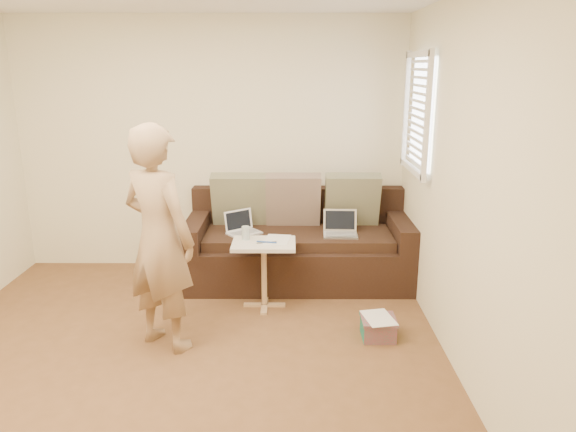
{
  "coord_description": "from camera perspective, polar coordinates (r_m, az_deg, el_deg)",
  "views": [
    {
      "loc": [
        0.82,
        -3.35,
        2.1
      ],
      "look_at": [
        0.8,
        1.4,
        0.78
      ],
      "focal_mm": 33.68,
      "sensor_mm": 36.0,
      "label": 1
    }
  ],
  "objects": [
    {
      "name": "floor",
      "position": [
        4.04,
        -12.0,
        -16.2
      ],
      "size": [
        4.5,
        4.5,
        0.0
      ],
      "primitive_type": "plane",
      "color": "brown",
      "rests_on": "ground"
    },
    {
      "name": "wall_back",
      "position": [
        5.71,
        -8.08,
        7.34
      ],
      "size": [
        4.0,
        0.0,
        4.0
      ],
      "primitive_type": "plane",
      "rotation": [
        1.57,
        0.0,
        0.0
      ],
      "color": "beige",
      "rests_on": "ground"
    },
    {
      "name": "wall_right",
      "position": [
        3.64,
        19.16,
        1.95
      ],
      "size": [
        0.0,
        4.5,
        4.5
      ],
      "primitive_type": "plane",
      "rotation": [
        1.57,
        0.0,
        -1.57
      ],
      "color": "beige",
      "rests_on": "ground"
    },
    {
      "name": "window_blinds",
      "position": [
        4.99,
        13.55,
        10.52
      ],
      "size": [
        0.12,
        0.88,
        1.08
      ],
      "primitive_type": null,
      "color": "white",
      "rests_on": "wall_right"
    },
    {
      "name": "sofa",
      "position": [
        5.39,
        1.08,
        -2.57
      ],
      "size": [
        2.2,
        0.95,
        0.85
      ],
      "primitive_type": null,
      "color": "black",
      "rests_on": "ground"
    },
    {
      "name": "pillow_left",
      "position": [
        5.51,
        -5.18,
        1.72
      ],
      "size": [
        0.55,
        0.29,
        0.57
      ],
      "primitive_type": null,
      "rotation": [
        0.28,
        0.0,
        0.0
      ],
      "color": "#6B6E51",
      "rests_on": "sofa"
    },
    {
      "name": "pillow_mid",
      "position": [
        5.47,
        0.55,
        1.69
      ],
      "size": [
        0.55,
        0.27,
        0.57
      ],
      "primitive_type": null,
      "rotation": [
        0.24,
        0.0,
        0.0
      ],
      "color": "#725952",
      "rests_on": "sofa"
    },
    {
      "name": "pillow_right",
      "position": [
        5.52,
        6.8,
        1.69
      ],
      "size": [
        0.55,
        0.28,
        0.57
      ],
      "primitive_type": null,
      "rotation": [
        0.26,
        0.0,
        0.0
      ],
      "color": "#6B6E51",
      "rests_on": "sofa"
    },
    {
      "name": "laptop_silver",
      "position": [
        5.24,
        5.56,
        -2.09
      ],
      "size": [
        0.33,
        0.25,
        0.22
      ],
      "primitive_type": null,
      "rotation": [
        0.0,
        0.0,
        -0.04
      ],
      "color": "#B7BABC",
      "rests_on": "sofa"
    },
    {
      "name": "laptop_white",
      "position": [
        5.29,
        -4.64,
        -1.91
      ],
      "size": [
        0.38,
        0.36,
        0.22
      ],
      "primitive_type": null,
      "rotation": [
        0.0,
        0.0,
        0.65
      ],
      "color": "white",
      "rests_on": "sofa"
    },
    {
      "name": "person",
      "position": [
        4.12,
        -13.46,
        -2.34
      ],
      "size": [
        0.76,
        0.69,
        1.73
      ],
      "primitive_type": "imported",
      "rotation": [
        0.0,
        0.0,
        2.6
      ],
      "color": "#9B7E55",
      "rests_on": "ground"
    },
    {
      "name": "side_table",
      "position": [
        4.85,
        -2.54,
        -6.21
      ],
      "size": [
        0.56,
        0.39,
        0.61
      ],
      "primitive_type": null,
      "color": "silver",
      "rests_on": "ground"
    },
    {
      "name": "drinking_glass",
      "position": [
        4.81,
        -4.49,
        -1.8
      ],
      "size": [
        0.07,
        0.07,
        0.12
      ],
      "primitive_type": null,
      "color": "silver",
      "rests_on": "side_table"
    },
    {
      "name": "scissors",
      "position": [
        4.72,
        -2.28,
        -2.78
      ],
      "size": [
        0.2,
        0.14,
        0.02
      ],
      "primitive_type": null,
      "rotation": [
        0.0,
        0.0,
        -0.23
      ],
      "color": "silver",
      "rests_on": "side_table"
    },
    {
      "name": "paper_on_table",
      "position": [
        4.8,
        -1.16,
        -2.51
      ],
      "size": [
        0.25,
        0.33,
        0.0
      ],
      "primitive_type": null,
      "rotation": [
        0.0,
        0.0,
        -0.14
      ],
      "color": "white",
      "rests_on": "side_table"
    },
    {
      "name": "striped_box",
      "position": [
        4.46,
        9.49,
        -11.54
      ],
      "size": [
        0.28,
        0.28,
        0.17
      ],
      "primitive_type": null,
      "color": "#BE1C3D",
      "rests_on": "ground"
    }
  ]
}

